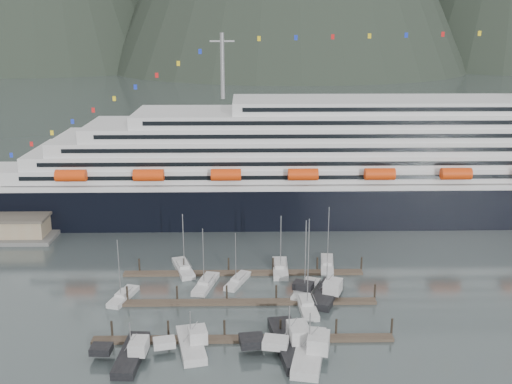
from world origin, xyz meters
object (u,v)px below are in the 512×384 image
sailboat_a (123,297)px  trawler_a (130,353)px  sailboat_d (306,304)px  trawler_b (190,344)px  sailboat_c (206,284)px  sailboat_g (327,265)px  sailboat_b (238,281)px  sailboat_f (280,269)px  trawler_d (308,351)px  cruise_ship (378,169)px  trawler_e (326,293)px  trawler_c (288,342)px  sailboat_e (183,269)px  sailboat_h (306,290)px

sailboat_a → trawler_a: (5.02, -20.18, 0.44)m
sailboat_d → trawler_b: bearing=121.3°
sailboat_c → trawler_a: (-9.75, -25.24, 0.44)m
sailboat_g → trawler_b: sailboat_g is taller
sailboat_b → sailboat_c: 6.30m
sailboat_d → sailboat_g: 18.99m
sailboat_b → sailboat_f: bearing=-34.3°
trawler_a → trawler_d: bearing=-86.7°
sailboat_f → sailboat_g: bearing=-77.4°
sailboat_a → sailboat_f: sailboat_f is taller
trawler_b → trawler_d: (18.08, -2.60, 0.10)m
trawler_d → sailboat_b: bearing=34.4°
cruise_ship → trawler_e: bearing=-111.8°
sailboat_d → trawler_c: 14.56m
sailboat_a → sailboat_d: 33.38m
sailboat_c → trawler_e: size_ratio=1.02×
sailboat_f → trawler_e: 14.57m
sailboat_e → sailboat_g: 29.65m
sailboat_e → trawler_c: 35.94m
sailboat_d → trawler_d: size_ratio=1.24×
sailboat_d → trawler_d: sailboat_d is taller
sailboat_g → trawler_e: size_ratio=1.11×
sailboat_d → sailboat_e: bearing=50.6°
trawler_c → trawler_d: 3.89m
cruise_ship → sailboat_a: cruise_ship is taller
sailboat_c → sailboat_d: size_ratio=0.72×
sailboat_e → trawler_a: size_ratio=1.07×
trawler_b → trawler_e: (23.35, 17.46, 0.06)m
sailboat_h → trawler_c: (-4.84, -19.64, 0.52)m
sailboat_h → trawler_c: 20.24m
trawler_d → sailboat_c: bearing=46.2°
trawler_c → trawler_a: bearing=87.8°
sailboat_a → trawler_a: sailboat_a is taller
trawler_d → trawler_e: 20.74m
trawler_c → sailboat_b: bearing=10.1°
sailboat_d → sailboat_e: sailboat_d is taller
sailboat_c → trawler_b: bearing=-168.6°
trawler_d → trawler_e: bearing=-2.7°
sailboat_f → trawler_e: bearing=-147.1°
sailboat_h → sailboat_g: bearing=-2.0°
trawler_b → cruise_ship: bearing=-45.2°
sailboat_a → trawler_e: 37.14m
sailboat_d → sailboat_f: (-3.67, 15.99, -0.02)m
trawler_c → trawler_e: size_ratio=1.28×
sailboat_c → trawler_c: 26.73m
sailboat_d → trawler_c: size_ratio=1.11×
sailboat_g → trawler_c: 33.54m
trawler_a → sailboat_b: bearing=-27.4°
cruise_ship → trawler_e: cruise_ship is taller
sailboat_f → trawler_c: 29.92m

